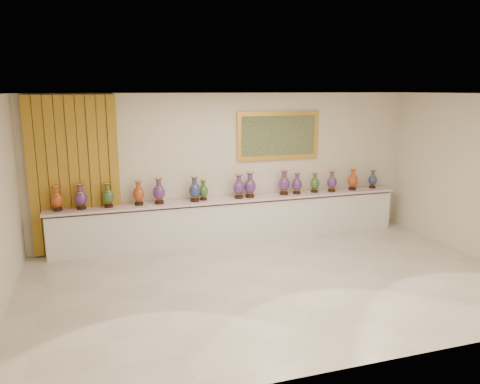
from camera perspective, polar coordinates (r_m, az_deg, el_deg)
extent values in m
plane|color=beige|center=(7.77, 4.17, -10.87)|extent=(8.00, 8.00, 0.00)
plane|color=beige|center=(9.63, -1.20, 3.04)|extent=(8.00, 0.00, 8.00)
plane|color=white|center=(7.14, 4.55, 11.83)|extent=(8.00, 8.00, 0.00)
cube|color=gold|center=(9.20, -19.51, 1.88)|extent=(1.64, 0.14, 2.95)
cube|color=gold|center=(9.86, 4.69, 6.86)|extent=(1.80, 0.06, 1.00)
cube|color=black|center=(9.82, 4.76, 6.85)|extent=(1.62, 0.02, 0.82)
cube|color=white|center=(9.66, -0.78, -3.59)|extent=(7.20, 0.42, 0.81)
cube|color=beige|center=(9.52, -0.76, -0.91)|extent=(7.28, 0.48, 0.05)
cylinder|color=black|center=(9.16, -21.33, -2.00)|extent=(0.17, 0.17, 0.05)
cone|color=gold|center=(9.15, -21.36, -1.68)|extent=(0.15, 0.15, 0.03)
ellipsoid|color=maroon|center=(9.12, -21.42, -0.89)|extent=(0.23, 0.23, 0.27)
cylinder|color=gold|center=(9.10, -21.48, -0.18)|extent=(0.15, 0.15, 0.01)
cylinder|color=maroon|center=(9.08, -21.51, 0.18)|extent=(0.09, 0.09, 0.10)
cone|color=maroon|center=(9.07, -21.54, 0.60)|extent=(0.15, 0.15, 0.04)
cylinder|color=gold|center=(9.07, -21.55, 0.71)|extent=(0.15, 0.15, 0.01)
cylinder|color=black|center=(9.13, -18.76, -1.84)|extent=(0.17, 0.17, 0.05)
cone|color=gold|center=(9.12, -18.78, -1.52)|extent=(0.15, 0.15, 0.03)
ellipsoid|color=#271249|center=(9.09, -18.84, -0.69)|extent=(0.25, 0.25, 0.28)
cylinder|color=gold|center=(9.06, -18.89, 0.04)|extent=(0.15, 0.15, 0.01)
cylinder|color=#271249|center=(9.05, -18.92, 0.43)|extent=(0.09, 0.09, 0.10)
cone|color=#271249|center=(9.04, -18.95, 0.86)|extent=(0.15, 0.15, 0.04)
cylinder|color=gold|center=(9.03, -18.96, 0.98)|extent=(0.16, 0.16, 0.01)
cylinder|color=black|center=(9.14, -15.72, -1.64)|extent=(0.17, 0.17, 0.05)
cone|color=gold|center=(9.12, -15.74, -1.33)|extent=(0.14, 0.14, 0.03)
ellipsoid|color=black|center=(9.10, -15.79, -0.54)|extent=(0.24, 0.24, 0.27)
cylinder|color=gold|center=(9.07, -15.83, 0.17)|extent=(0.15, 0.15, 0.01)
cylinder|color=black|center=(9.06, -15.85, 0.54)|extent=(0.09, 0.09, 0.10)
cone|color=black|center=(9.05, -15.87, 0.96)|extent=(0.15, 0.15, 0.04)
cylinder|color=gold|center=(9.04, -15.88, 1.07)|extent=(0.15, 0.15, 0.01)
cylinder|color=black|center=(9.17, -12.21, -1.39)|extent=(0.17, 0.17, 0.05)
cone|color=gold|center=(9.16, -12.23, -1.08)|extent=(0.15, 0.15, 0.03)
ellipsoid|color=maroon|center=(9.13, -12.26, -0.28)|extent=(0.28, 0.28, 0.28)
cylinder|color=gold|center=(9.11, -12.30, 0.44)|extent=(0.15, 0.15, 0.01)
cylinder|color=maroon|center=(9.10, -12.32, 0.81)|extent=(0.09, 0.09, 0.10)
cone|color=maroon|center=(9.08, -12.34, 1.23)|extent=(0.15, 0.15, 0.04)
cylinder|color=gold|center=(9.08, -12.34, 1.34)|extent=(0.16, 0.16, 0.01)
cylinder|color=black|center=(9.20, -9.80, -1.24)|extent=(0.18, 0.18, 0.05)
cone|color=gold|center=(9.19, -9.81, -0.91)|extent=(0.16, 0.16, 0.03)
ellipsoid|color=#271249|center=(9.16, -9.84, -0.06)|extent=(0.25, 0.25, 0.29)
cylinder|color=gold|center=(9.13, -9.87, 0.70)|extent=(0.16, 0.16, 0.01)
cylinder|color=#271249|center=(9.12, -9.89, 1.10)|extent=(0.09, 0.09, 0.11)
cone|color=#271249|center=(9.10, -9.90, 1.55)|extent=(0.16, 0.16, 0.04)
cylinder|color=gold|center=(9.10, -9.91, 1.67)|extent=(0.17, 0.17, 0.01)
cylinder|color=black|center=(9.29, -5.53, -0.99)|extent=(0.18, 0.18, 0.05)
cone|color=gold|center=(9.27, -5.54, -0.67)|extent=(0.15, 0.15, 0.03)
ellipsoid|color=#0F1640|center=(9.24, -5.56, 0.17)|extent=(0.30, 0.30, 0.29)
cylinder|color=gold|center=(9.22, -5.57, 0.91)|extent=(0.16, 0.16, 0.01)
cylinder|color=#0F1640|center=(9.21, -5.58, 1.29)|extent=(0.09, 0.09, 0.10)
cone|color=#0F1640|center=(9.19, -5.59, 1.73)|extent=(0.16, 0.16, 0.04)
cylinder|color=gold|center=(9.19, -5.59, 1.85)|extent=(0.16, 0.16, 0.01)
cylinder|color=black|center=(9.39, -4.46, -0.85)|extent=(0.15, 0.15, 0.04)
cone|color=gold|center=(9.38, -4.47, -0.58)|extent=(0.13, 0.13, 0.03)
ellipsoid|color=black|center=(9.36, -4.48, 0.10)|extent=(0.25, 0.25, 0.24)
cylinder|color=gold|center=(9.33, -4.49, 0.70)|extent=(0.13, 0.13, 0.01)
cylinder|color=black|center=(9.32, -4.50, 1.02)|extent=(0.08, 0.08, 0.09)
cone|color=black|center=(9.31, -4.50, 1.37)|extent=(0.13, 0.13, 0.03)
cylinder|color=gold|center=(9.31, -4.50, 1.47)|extent=(0.13, 0.13, 0.01)
cylinder|color=black|center=(9.51, -0.16, -0.61)|extent=(0.17, 0.17, 0.05)
cone|color=gold|center=(9.50, -0.16, -0.30)|extent=(0.15, 0.15, 0.03)
ellipsoid|color=#271249|center=(9.47, -0.16, 0.51)|extent=(0.24, 0.24, 0.29)
cylinder|color=gold|center=(9.45, -0.16, 1.23)|extent=(0.16, 0.16, 0.01)
cylinder|color=#271249|center=(9.44, -0.16, 1.60)|extent=(0.09, 0.09, 0.10)
cone|color=#271249|center=(9.42, -0.16, 2.02)|extent=(0.16, 0.16, 0.04)
cylinder|color=gold|center=(9.42, -0.16, 2.13)|extent=(0.16, 0.16, 0.01)
cylinder|color=black|center=(9.59, 1.22, -0.50)|extent=(0.18, 0.18, 0.05)
cone|color=gold|center=(9.58, 1.22, -0.17)|extent=(0.16, 0.16, 0.03)
ellipsoid|color=#271249|center=(9.55, 1.22, 0.68)|extent=(0.24, 0.24, 0.30)
cylinder|color=gold|center=(9.52, 1.23, 1.43)|extent=(0.17, 0.17, 0.01)
cylinder|color=#271249|center=(9.51, 1.23, 1.82)|extent=(0.10, 0.10, 0.11)
cone|color=#271249|center=(9.50, 1.23, 2.26)|extent=(0.17, 0.17, 0.04)
cylinder|color=gold|center=(9.49, 1.23, 2.38)|extent=(0.17, 0.17, 0.01)
cylinder|color=black|center=(9.89, 5.37, -0.15)|extent=(0.18, 0.18, 0.05)
cone|color=gold|center=(9.88, 5.38, 0.17)|extent=(0.16, 0.16, 0.03)
ellipsoid|color=#271249|center=(9.85, 5.39, 0.98)|extent=(0.25, 0.25, 0.30)
cylinder|color=gold|center=(9.82, 5.41, 1.71)|extent=(0.16, 0.16, 0.01)
cylinder|color=#271249|center=(9.81, 5.42, 2.08)|extent=(0.10, 0.10, 0.11)
cone|color=#271249|center=(9.80, 5.42, 2.51)|extent=(0.16, 0.16, 0.04)
cylinder|color=gold|center=(9.80, 5.43, 2.62)|extent=(0.17, 0.17, 0.01)
cylinder|color=black|center=(9.99, 6.94, -0.09)|extent=(0.16, 0.16, 0.04)
cone|color=gold|center=(9.98, 6.94, 0.19)|extent=(0.14, 0.14, 0.03)
ellipsoid|color=#271249|center=(9.95, 6.96, 0.89)|extent=(0.26, 0.26, 0.26)
cylinder|color=gold|center=(9.93, 6.98, 1.52)|extent=(0.14, 0.14, 0.01)
cylinder|color=#271249|center=(9.92, 6.99, 1.85)|extent=(0.08, 0.08, 0.09)
cone|color=#271249|center=(9.91, 7.00, 2.21)|extent=(0.14, 0.14, 0.03)
cylinder|color=gold|center=(9.90, 7.00, 2.31)|extent=(0.15, 0.15, 0.01)
cylinder|color=black|center=(10.18, 9.06, 0.08)|extent=(0.15, 0.15, 0.04)
cone|color=gold|center=(10.17, 9.07, 0.34)|extent=(0.13, 0.13, 0.03)
ellipsoid|color=black|center=(10.15, 9.09, 0.98)|extent=(0.20, 0.20, 0.25)
cylinder|color=gold|center=(10.13, 9.11, 1.56)|extent=(0.13, 0.13, 0.01)
cylinder|color=black|center=(10.12, 9.12, 1.86)|extent=(0.08, 0.08, 0.09)
cone|color=black|center=(10.11, 9.14, 2.20)|extent=(0.13, 0.13, 0.03)
cylinder|color=gold|center=(10.11, 9.14, 2.29)|extent=(0.14, 0.14, 0.01)
cylinder|color=black|center=(10.33, 11.10, 0.19)|extent=(0.16, 0.16, 0.05)
cone|color=gold|center=(10.32, 11.11, 0.46)|extent=(0.14, 0.14, 0.03)
ellipsoid|color=#271249|center=(10.30, 11.14, 1.15)|extent=(0.27, 0.27, 0.26)
cylinder|color=gold|center=(10.27, 11.16, 1.76)|extent=(0.15, 0.15, 0.01)
cylinder|color=#271249|center=(10.26, 11.18, 2.08)|extent=(0.08, 0.08, 0.10)
cone|color=#271249|center=(10.25, 11.19, 2.44)|extent=(0.15, 0.15, 0.04)
cylinder|color=gold|center=(10.25, 11.20, 2.54)|extent=(0.15, 0.15, 0.01)
cylinder|color=black|center=(10.60, 13.53, 0.39)|extent=(0.17, 0.17, 0.05)
cone|color=gold|center=(10.59, 13.54, 0.67)|extent=(0.15, 0.15, 0.03)
ellipsoid|color=maroon|center=(10.57, 13.58, 1.37)|extent=(0.26, 0.26, 0.27)
cylinder|color=gold|center=(10.55, 13.61, 1.99)|extent=(0.15, 0.15, 0.01)
cylinder|color=maroon|center=(10.54, 13.63, 2.31)|extent=(0.09, 0.09, 0.10)
cone|color=maroon|center=(10.53, 13.65, 2.67)|extent=(0.15, 0.15, 0.04)
cylinder|color=gold|center=(10.52, 13.65, 2.77)|extent=(0.15, 0.15, 0.01)
cylinder|color=black|center=(10.91, 15.83, 0.59)|extent=(0.15, 0.15, 0.04)
cone|color=gold|center=(10.90, 15.84, 0.82)|extent=(0.13, 0.13, 0.03)
ellipsoid|color=#0F1640|center=(10.88, 15.88, 1.41)|extent=(0.23, 0.23, 0.24)
cylinder|color=gold|center=(10.86, 15.91, 1.94)|extent=(0.13, 0.13, 0.01)
cylinder|color=#0F1640|center=(10.86, 15.92, 2.22)|extent=(0.08, 0.08, 0.09)
cone|color=#0F1640|center=(10.85, 15.94, 2.53)|extent=(0.13, 0.13, 0.03)
cylinder|color=gold|center=(10.84, 15.95, 2.61)|extent=(0.14, 0.14, 0.01)
cube|color=white|center=(9.07, -10.88, -1.64)|extent=(0.10, 0.06, 0.00)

